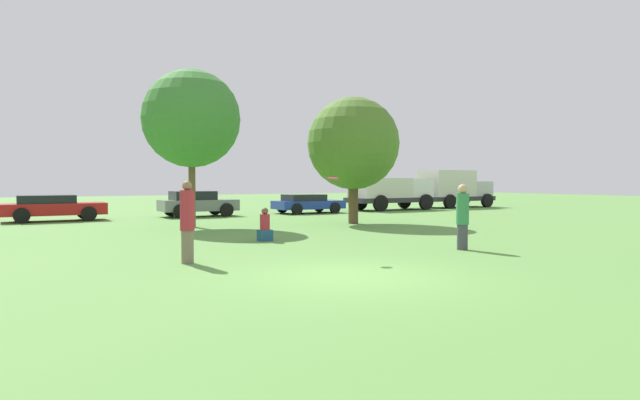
# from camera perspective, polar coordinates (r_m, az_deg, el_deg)

# --- Properties ---
(ground_plane) EXTENTS (120.00, 120.00, 0.00)m
(ground_plane) POSITION_cam_1_polar(r_m,az_deg,el_deg) (10.82, 3.17, -7.89)
(ground_plane) COLOR #5B8E42
(person_thrower) EXTENTS (0.32, 0.32, 1.86)m
(person_thrower) POSITION_cam_1_polar(r_m,az_deg,el_deg) (12.66, -13.64, -2.19)
(person_thrower) COLOR #726651
(person_thrower) RESTS_ON ground
(person_catcher) EXTENTS (0.34, 0.34, 1.77)m
(person_catcher) POSITION_cam_1_polar(r_m,az_deg,el_deg) (15.21, 14.61, -1.64)
(person_catcher) COLOR #3F3F47
(person_catcher) RESTS_ON ground
(frisbee) EXTENTS (0.26, 0.26, 0.05)m
(frisbee) POSITION_cam_1_polar(r_m,az_deg,el_deg) (13.13, 1.38, 2.27)
(frisbee) COLOR #F21E72
(bystander_sitting) EXTENTS (0.41, 0.34, 1.03)m
(bystander_sitting) POSITION_cam_1_polar(r_m,az_deg,el_deg) (16.97, -5.75, -2.83)
(bystander_sitting) COLOR navy
(bystander_sitting) RESTS_ON ground
(tree_1) EXTENTS (3.89, 3.89, 6.27)m
(tree_1) POSITION_cam_1_polar(r_m,az_deg,el_deg) (22.58, -13.23, 8.22)
(tree_1) COLOR brown
(tree_1) RESTS_ON ground
(tree_2) EXTENTS (3.97, 3.97, 5.44)m
(tree_2) POSITION_cam_1_polar(r_m,az_deg,el_deg) (23.70, 3.50, 5.86)
(tree_2) COLOR brown
(tree_2) RESTS_ON ground
(parked_car_red) EXTENTS (4.36, 1.96, 1.20)m
(parked_car_red) POSITION_cam_1_polar(r_m,az_deg,el_deg) (27.86, -26.06, -0.66)
(parked_car_red) COLOR red
(parked_car_red) RESTS_ON ground
(parked_car_grey) EXTENTS (3.87, 1.99, 1.31)m
(parked_car_grey) POSITION_cam_1_polar(r_m,az_deg,el_deg) (28.93, -12.67, -0.31)
(parked_car_grey) COLOR slate
(parked_car_grey) RESTS_ON ground
(parked_car_blue) EXTENTS (3.92, 2.02, 1.07)m
(parked_car_blue) POSITION_cam_1_polar(r_m,az_deg,el_deg) (31.09, -1.33, -0.32)
(parked_car_blue) COLOR #1E389E
(parked_car_blue) RESTS_ON ground
(delivery_truck_white) EXTENTS (5.68, 2.42, 2.01)m
(delivery_truck_white) POSITION_cam_1_polar(r_m,az_deg,el_deg) (34.79, 7.37, 0.93)
(delivery_truck_white) COLOR #2D2D33
(delivery_truck_white) RESTS_ON ground
(delivery_truck_silver) EXTENTS (5.57, 2.47, 2.55)m
(delivery_truck_silver) POSITION_cam_1_polar(r_m,az_deg,el_deg) (38.97, 13.70, 1.26)
(delivery_truck_silver) COLOR #2D2D33
(delivery_truck_silver) RESTS_ON ground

